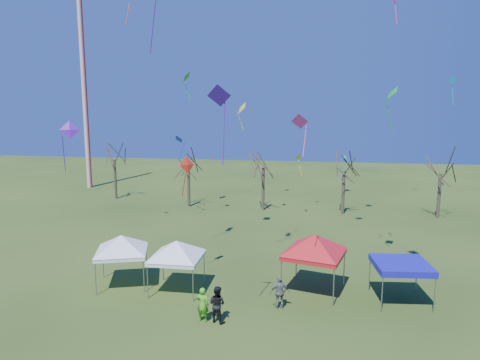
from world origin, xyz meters
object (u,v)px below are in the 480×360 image
object	(u,v)px
tent_blue	(401,265)
person_dark	(217,304)
tree_2	(263,152)
person_green	(203,304)
tent_red	(315,238)
person_grey	(280,292)
tree_0	(114,146)
tent_white_west	(121,239)
tree_3	(345,156)
tent_white_mid	(176,244)
tree_1	(188,155)
tree_4	(442,158)
radio_mast	(85,97)

from	to	relation	value
tent_blue	person_dark	bearing A→B (deg)	-157.22
tree_2	tent_blue	distance (m)	23.78
person_green	tree_2	bearing A→B (deg)	-81.93
tent_red	person_dark	xyz separation A→B (m)	(-4.82, -4.62, -2.32)
person_dark	tree_2	bearing A→B (deg)	-68.04
person_grey	person_dark	xyz separation A→B (m)	(-3.03, -2.03, 0.03)
tree_0	tree_2	world-z (taller)	tree_0
tent_white_west	tree_2	bearing A→B (deg)	73.96
tree_0	tree_3	xyz separation A→B (m)	(26.88, -3.34, -0.41)
tree_2	person_green	xyz separation A→B (m)	(-0.11, -25.17, -5.39)
tree_0	tent_white_mid	distance (m)	29.63
tree_2	tent_red	distance (m)	21.39
tent_red	person_grey	bearing A→B (deg)	-124.48
tree_1	tent_white_mid	world-z (taller)	tree_1
tent_blue	person_dark	world-z (taller)	tent_blue
tree_2	tree_3	world-z (taller)	tree_2
tree_2	tent_white_west	world-z (taller)	tree_2
tent_white_west	person_green	xyz separation A→B (m)	(6.07, -3.68, -2.05)
tree_4	tent_white_west	bearing A→B (deg)	-138.54
tent_white_mid	person_dark	distance (m)	5.02
tree_2	tree_3	bearing A→B (deg)	-2.27
person_grey	tent_white_mid	bearing A→B (deg)	-28.01
person_green	person_grey	distance (m)	4.32
radio_mast	tree_1	xyz separation A→B (m)	(17.23, -9.35, -6.71)
tree_4	tent_white_mid	bearing A→B (deg)	-133.55
tree_2	person_green	distance (m)	25.74
tent_white_west	person_dark	size ratio (longest dim) A/B	2.07
person_grey	tree_2	bearing A→B (deg)	-97.05
tree_0	tent_white_west	size ratio (longest dim) A/B	2.15
tent_red	person_green	distance (m)	7.65
tree_1	person_green	distance (m)	27.20
tree_0	tent_white_mid	size ratio (longest dim) A/B	2.08
tree_2	tent_blue	world-z (taller)	tree_2
radio_mast	person_green	distance (m)	44.68
person_dark	tree_1	bearing A→B (deg)	-49.88
tree_1	tent_blue	bearing A→B (deg)	-48.81
radio_mast	tent_white_mid	size ratio (longest dim) A/B	6.18
tent_white_west	tree_1	bearing A→B (deg)	95.83
person_green	tree_3	bearing A→B (deg)	-100.59
tent_red	person_dark	size ratio (longest dim) A/B	2.35
tent_white_west	tent_red	size ratio (longest dim) A/B	0.88
tree_0	tent_white_mid	world-z (taller)	tree_0
person_grey	radio_mast	bearing A→B (deg)	-64.19
tree_4	person_dark	xyz separation A→B (m)	(-17.10, -24.72, -5.11)
tree_2	tent_red	world-z (taller)	tree_2
tree_3	person_dark	xyz separation A→B (m)	(-7.78, -24.76, -5.13)
tent_blue	person_dark	xyz separation A→B (m)	(-9.63, -4.04, -1.18)
tent_white_west	tent_blue	distance (m)	16.46
tree_1	tent_blue	size ratio (longest dim) A/B	2.32
radio_mast	person_grey	distance (m)	45.39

